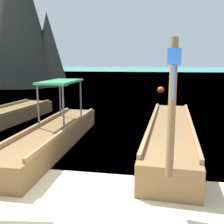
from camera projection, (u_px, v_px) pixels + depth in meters
name	position (u px, v px, depth m)	size (l,w,h in m)	color
ground	(82.00, 197.00, 4.65)	(120.00, 120.00, 0.00)	beige
sea_water	(154.00, 72.00, 63.63)	(120.00, 120.00, 0.00)	#2DB29E
longtail_boat_violet_ribbon	(54.00, 135.00, 7.35)	(1.12, 6.32, 2.50)	brown
longtail_boat_blue_ribbon	(170.00, 134.00, 7.48)	(1.48, 6.90, 2.76)	brown
karst_rock	(21.00, 16.00, 24.64)	(7.92, 6.98, 14.14)	#2D302B
mooring_buoy_near	(161.00, 90.00, 19.74)	(0.52, 0.52, 0.52)	#EA5119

